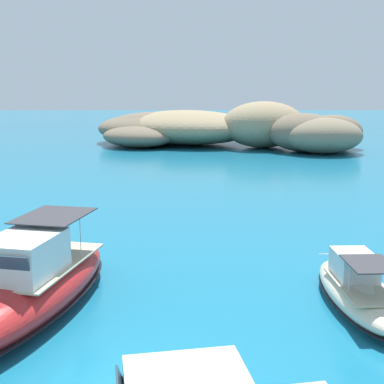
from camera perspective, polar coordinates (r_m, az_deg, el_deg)
The scene contains 4 objects.
islet_large at distance 77.23m, azimuth -2.81°, elevation 7.19°, with size 30.22×26.98×5.01m.
islet_small at distance 70.33m, azimuth 11.27°, elevation 6.93°, with size 21.84×21.17×6.42m.
motorboat_red at distance 19.20m, azimuth -17.36°, elevation -10.06°, with size 5.14×10.59×3.18m.
motorboat_cream at distance 19.89m, azimuth 17.91°, elevation -10.39°, with size 2.14×6.72×2.10m.
Camera 1 is at (1.05, -11.75, 7.84)m, focal length 47.46 mm.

